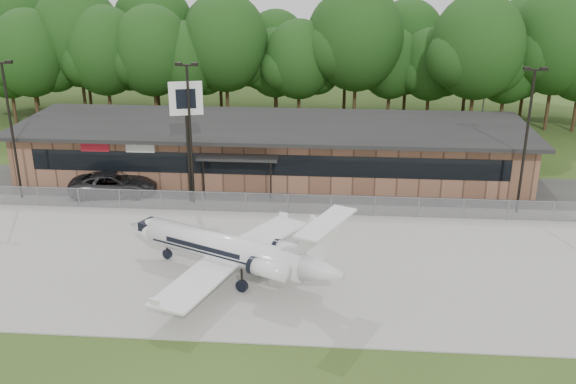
# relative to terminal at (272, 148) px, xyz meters

# --- Properties ---
(ground) EXTENTS (160.00, 160.00, 0.00)m
(ground) POSITION_rel_terminal_xyz_m (0.00, -23.94, -2.18)
(ground) COLOR #31491A
(ground) RESTS_ON ground
(apron) EXTENTS (64.00, 18.00, 0.08)m
(apron) POSITION_rel_terminal_xyz_m (0.00, -15.94, -2.14)
(apron) COLOR #9E9B93
(apron) RESTS_ON ground
(parking_lot) EXTENTS (50.00, 9.00, 0.06)m
(parking_lot) POSITION_rel_terminal_xyz_m (0.00, -4.44, -2.15)
(parking_lot) COLOR #383835
(parking_lot) RESTS_ON ground
(terminal) EXTENTS (41.00, 11.65, 4.30)m
(terminal) POSITION_rel_terminal_xyz_m (0.00, 0.00, 0.00)
(terminal) COLOR #906148
(terminal) RESTS_ON ground
(fence) EXTENTS (46.00, 0.04, 1.52)m
(fence) POSITION_rel_terminal_xyz_m (0.00, -8.94, -1.40)
(fence) COLOR gray
(fence) RESTS_ON ground
(treeline) EXTENTS (72.00, 12.00, 15.00)m
(treeline) POSITION_rel_terminal_xyz_m (0.00, 18.06, 5.32)
(treeline) COLOR #1B3A12
(treeline) RESTS_ON ground
(light_pole_left) EXTENTS (1.55, 0.30, 10.23)m
(light_pole_left) POSITION_rel_terminal_xyz_m (-18.00, -7.44, 3.80)
(light_pole_left) COLOR black
(light_pole_left) RESTS_ON ground
(light_pole_mid) EXTENTS (1.55, 0.30, 10.23)m
(light_pole_mid) POSITION_rel_terminal_xyz_m (-5.00, -7.44, 3.80)
(light_pole_mid) COLOR black
(light_pole_mid) RESTS_ON ground
(light_pole_right) EXTENTS (1.55, 0.30, 10.23)m
(light_pole_right) POSITION_rel_terminal_xyz_m (18.00, -7.44, 3.80)
(light_pole_right) COLOR black
(light_pole_right) RESTS_ON ground
(business_jet) EXTENTS (13.88, 12.36, 4.81)m
(business_jet) POSITION_rel_terminal_xyz_m (-0.29, -18.65, -0.46)
(business_jet) COLOR white
(business_jet) RESTS_ON ground
(suv) EXTENTS (6.74, 3.85, 1.77)m
(suv) POSITION_rel_terminal_xyz_m (-11.37, -6.23, -1.29)
(suv) COLOR #323335
(suv) RESTS_ON ground
(pole_sign) EXTENTS (2.31, 0.86, 8.87)m
(pole_sign) POSITION_rel_terminal_xyz_m (-5.25, -7.14, 4.61)
(pole_sign) COLOR black
(pole_sign) RESTS_ON ground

